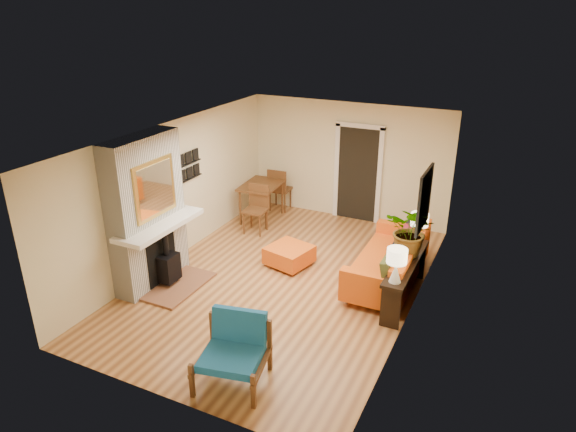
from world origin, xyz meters
name	(u,v)px	position (x,y,z in m)	size (l,w,h in m)	color
room_shell	(366,176)	(0.60, 2.63, 1.24)	(6.50, 6.50, 6.50)	tan
fireplace	(149,216)	(-2.00, -1.00, 1.24)	(1.09, 1.68, 2.60)	white
sofa	(393,261)	(1.74, 0.77, 0.40)	(1.01, 2.32, 0.91)	silver
ottoman	(289,255)	(-0.15, 0.56, 0.21)	(0.87, 0.87, 0.37)	silver
blue_chair	(235,346)	(0.56, -2.53, 0.48)	(1.00, 0.98, 0.89)	brown
dining_table	(265,192)	(-1.57, 2.28, 0.67)	(0.89, 1.91, 1.02)	brown
console_table	(406,269)	(2.07, 0.26, 0.58)	(0.34, 1.85, 0.72)	black
lamp_near	(396,261)	(2.07, -0.47, 1.06)	(0.30, 0.30, 0.54)	white
lamp_far	(419,224)	(2.07, 1.02, 1.06)	(0.30, 0.30, 0.54)	white
houseplant	(412,231)	(2.06, 0.49, 1.16)	(0.78, 0.67, 0.86)	#1E5919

